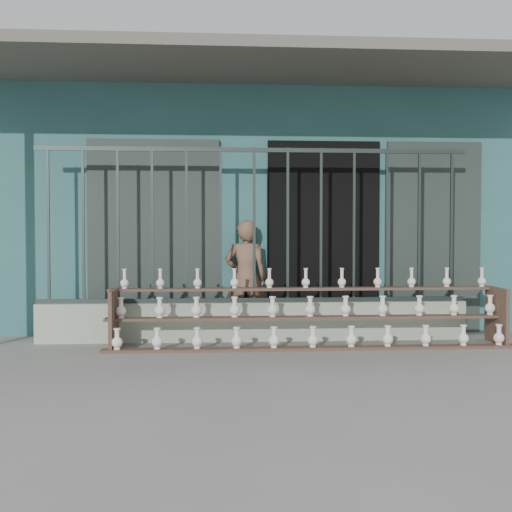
{
  "coord_description": "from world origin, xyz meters",
  "views": [
    {
      "loc": [
        -0.5,
        -6.14,
        1.25
      ],
      "look_at": [
        0.0,
        1.0,
        1.0
      ],
      "focal_mm": 45.0,
      "sensor_mm": 36.0,
      "label": 1
    }
  ],
  "objects": [
    {
      "name": "parapet_wall",
      "position": [
        0.0,
        1.3,
        0.23
      ],
      "size": [
        5.0,
        0.2,
        0.45
      ],
      "primitive_type": "cube",
      "color": "#A2B399",
      "rests_on": "ground"
    },
    {
      "name": "elderly_woman",
      "position": [
        -0.08,
        1.67,
        0.71
      ],
      "size": [
        0.54,
        0.38,
        1.41
      ],
      "primitive_type": "imported",
      "rotation": [
        0.0,
        0.0,
        3.05
      ],
      "color": "brown",
      "rests_on": "ground"
    },
    {
      "name": "workshop_building",
      "position": [
        0.0,
        4.23,
        1.62
      ],
      "size": [
        7.4,
        6.6,
        3.21
      ],
      "color": "#2C5D5D",
      "rests_on": "ground"
    },
    {
      "name": "security_fence",
      "position": [
        -0.0,
        1.3,
        1.35
      ],
      "size": [
        5.0,
        0.04,
        1.8
      ],
      "color": "#283330",
      "rests_on": "parapet_wall"
    },
    {
      "name": "shelf_rack",
      "position": [
        0.59,
        0.89,
        0.36
      ],
      "size": [
        4.5,
        0.68,
        0.85
      ],
      "color": "brown",
      "rests_on": "ground"
    },
    {
      "name": "ground",
      "position": [
        0.0,
        0.0,
        0.0
      ],
      "size": [
        60.0,
        60.0,
        0.0
      ],
      "primitive_type": "plane",
      "color": "slate"
    }
  ]
}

